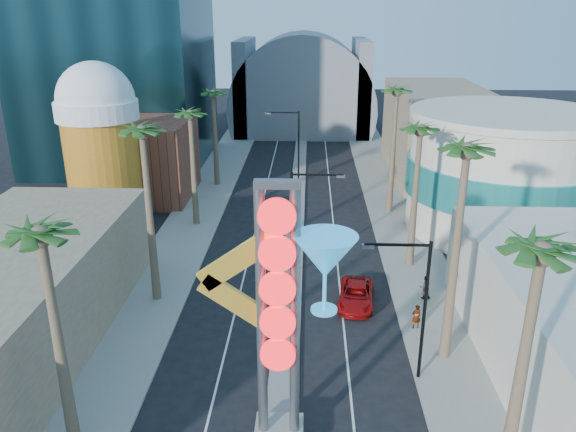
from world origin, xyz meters
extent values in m
cube|color=gray|center=(-9.50, 35.00, 0.07)|extent=(5.00, 100.00, 0.15)
cube|color=gray|center=(9.50, 35.00, 0.07)|extent=(5.00, 100.00, 0.15)
cube|color=gray|center=(0.00, 38.00, 0.07)|extent=(1.60, 84.00, 0.15)
cube|color=brown|center=(-16.00, 38.00, 4.00)|extent=(10.00, 10.00, 8.00)
cube|color=#8E6F5C|center=(16.00, 48.00, 5.00)|extent=(10.00, 20.00, 10.00)
cylinder|color=#AF5E17|center=(-17.00, 30.00, 5.00)|extent=(6.40, 6.40, 10.00)
cylinder|color=white|center=(-17.00, 30.00, 10.40)|extent=(7.00, 7.00, 1.60)
sphere|color=white|center=(-17.00, 30.00, 11.20)|extent=(6.60, 6.60, 6.60)
cylinder|color=beige|center=(18.00, 30.00, 5.00)|extent=(16.00, 16.00, 10.00)
cylinder|color=teal|center=(18.00, 30.00, 5.00)|extent=(16.60, 16.60, 3.00)
cylinder|color=beige|center=(18.00, 30.00, 10.30)|extent=(16.60, 16.60, 0.60)
cylinder|color=slate|center=(0.00, 72.00, 4.00)|extent=(22.00, 16.00, 22.00)
cube|color=slate|center=(-9.00, 72.00, 7.00)|extent=(2.00, 16.00, 14.00)
cube|color=slate|center=(9.00, 72.00, 7.00)|extent=(2.00, 16.00, 14.00)
cylinder|color=slate|center=(-0.70, 3.00, 6.50)|extent=(0.44, 0.44, 12.00)
cylinder|color=slate|center=(0.70, 3.00, 6.50)|extent=(0.44, 0.44, 12.00)
cube|color=slate|center=(0.00, 3.00, 12.40)|extent=(1.80, 0.50, 0.30)
cylinder|color=red|center=(0.00, 2.65, 11.20)|extent=(1.50, 0.25, 1.50)
cylinder|color=red|center=(0.00, 2.65, 9.65)|extent=(1.50, 0.25, 1.50)
cylinder|color=red|center=(0.00, 2.65, 8.10)|extent=(1.50, 0.25, 1.50)
cylinder|color=red|center=(0.00, 2.65, 6.55)|extent=(1.50, 0.25, 1.50)
cylinder|color=red|center=(0.00, 2.65, 5.00)|extent=(1.50, 0.25, 1.50)
cube|color=yellow|center=(-1.60, 3.00, 9.20)|extent=(3.47, 0.25, 2.80)
cube|color=yellow|center=(-1.60, 3.00, 7.20)|extent=(3.47, 0.25, 2.80)
cone|color=#27A0E2|center=(1.90, 3.00, 9.40)|extent=(2.60, 2.60, 1.80)
cylinder|color=#27A0E2|center=(1.90, 3.00, 7.80)|extent=(0.16, 0.16, 1.60)
cylinder|color=#27A0E2|center=(1.90, 3.00, 7.00)|extent=(1.10, 1.10, 0.12)
cylinder|color=black|center=(0.00, 20.00, 4.00)|extent=(0.18, 0.18, 8.00)
cube|color=black|center=(1.80, 20.00, 7.80)|extent=(3.60, 0.12, 0.12)
cube|color=slate|center=(3.40, 20.00, 7.70)|extent=(0.60, 0.25, 0.18)
cylinder|color=black|center=(0.00, 44.00, 4.00)|extent=(0.18, 0.18, 8.00)
cube|color=black|center=(-1.80, 44.00, 7.80)|extent=(3.60, 0.12, 0.12)
cube|color=slate|center=(-3.40, 44.00, 7.70)|extent=(0.60, 0.25, 0.18)
cylinder|color=black|center=(7.20, 8.00, 4.00)|extent=(0.18, 0.18, 8.00)
cube|color=black|center=(5.58, 8.00, 7.80)|extent=(3.24, 0.12, 0.12)
cube|color=slate|center=(4.14, 8.00, 7.70)|extent=(0.60, 0.25, 0.18)
cylinder|color=brown|center=(-9.00, 2.00, 5.25)|extent=(0.40, 0.40, 10.50)
sphere|color=#194D1D|center=(-9.00, 2.00, 10.50)|extent=(2.40, 2.40, 2.40)
cylinder|color=brown|center=(-9.00, 16.00, 5.75)|extent=(0.40, 0.40, 11.50)
sphere|color=#194D1D|center=(-9.00, 16.00, 11.50)|extent=(2.40, 2.40, 2.40)
cylinder|color=brown|center=(-9.00, 30.00, 5.00)|extent=(0.40, 0.40, 10.00)
sphere|color=#194D1D|center=(-9.00, 30.00, 10.00)|extent=(2.40, 2.40, 2.40)
cylinder|color=brown|center=(-9.00, 42.00, 5.00)|extent=(0.40, 0.40, 10.00)
sphere|color=#194D1D|center=(-9.00, 42.00, 10.00)|extent=(2.40, 2.40, 2.40)
cylinder|color=brown|center=(9.00, 0.00, 5.50)|extent=(0.40, 0.40, 11.00)
sphere|color=#194D1D|center=(9.00, 0.00, 11.00)|extent=(2.40, 2.40, 2.40)
cylinder|color=brown|center=(9.00, 10.00, 6.00)|extent=(0.40, 0.40, 12.00)
sphere|color=#194D1D|center=(9.00, 10.00, 12.00)|extent=(2.40, 2.40, 2.40)
cylinder|color=brown|center=(9.00, 22.00, 5.25)|extent=(0.40, 0.40, 10.50)
sphere|color=#194D1D|center=(9.00, 22.00, 10.50)|extent=(2.40, 2.40, 2.40)
cylinder|color=brown|center=(9.00, 34.00, 5.75)|extent=(0.40, 0.40, 11.50)
sphere|color=#194D1D|center=(9.00, 34.00, 11.50)|extent=(2.40, 2.40, 2.40)
imported|color=#AA0D0E|center=(4.46, 15.95, 0.68)|extent=(2.83, 5.14, 1.36)
imported|color=gray|center=(7.88, 12.86, 0.95)|extent=(0.66, 0.52, 1.59)
imported|color=gray|center=(9.13, 16.67, 0.97)|extent=(0.80, 0.63, 1.65)
camera|label=1|loc=(1.21, -17.35, 18.75)|focal=35.00mm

